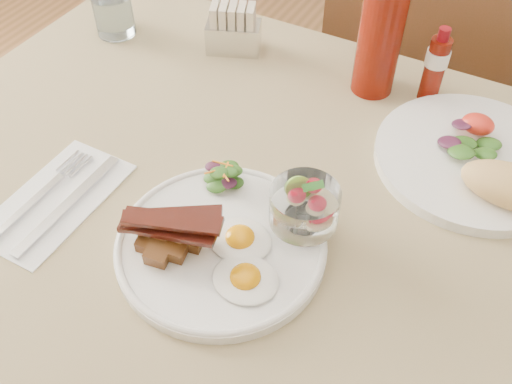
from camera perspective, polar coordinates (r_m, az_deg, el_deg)
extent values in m
cylinder|color=#542D1A|center=(1.53, -10.26, 5.32)|extent=(0.06, 0.06, 0.71)
cube|color=#542D1A|center=(0.82, 5.00, -3.17)|extent=(1.30, 0.85, 0.04)
cube|color=#9B895F|center=(0.81, 5.10, -2.22)|extent=(1.33, 0.88, 0.00)
cylinder|color=#542D1A|center=(1.60, 6.68, 1.52)|extent=(0.04, 0.04, 0.45)
cylinder|color=#542D1A|center=(1.56, 18.85, -3.09)|extent=(0.04, 0.04, 0.45)
cylinder|color=#542D1A|center=(1.86, 11.23, 8.50)|extent=(0.04, 0.04, 0.45)
cylinder|color=#542D1A|center=(1.82, 21.80, 4.67)|extent=(0.04, 0.04, 0.45)
cube|color=#542D1A|center=(1.54, 16.41, 9.63)|extent=(0.42, 0.42, 0.03)
cube|color=#542D1A|center=(1.25, 15.97, 13.36)|extent=(0.42, 0.03, 0.46)
cylinder|color=white|center=(0.76, -3.51, -5.37)|extent=(0.28, 0.28, 0.02)
ellipsoid|color=white|center=(0.71, -1.06, -8.70)|extent=(0.10, 0.10, 0.01)
ellipsoid|color=orange|center=(0.71, -1.07, -8.46)|extent=(0.04, 0.04, 0.02)
ellipsoid|color=white|center=(0.75, -1.61, -4.76)|extent=(0.10, 0.10, 0.01)
ellipsoid|color=orange|center=(0.74, -1.62, -4.51)|extent=(0.04, 0.04, 0.02)
cube|color=brown|center=(0.75, -8.75, -4.12)|extent=(0.03, 0.03, 0.03)
cube|color=brown|center=(0.73, -8.08, -5.69)|extent=(0.03, 0.03, 0.03)
cube|color=brown|center=(0.75, -10.82, -5.02)|extent=(0.03, 0.03, 0.02)
cube|color=brown|center=(0.74, -6.35, -4.83)|extent=(0.03, 0.03, 0.03)
cube|color=brown|center=(0.73, -9.77, -6.11)|extent=(0.03, 0.03, 0.03)
cube|color=brown|center=(0.76, -9.54, -3.37)|extent=(0.03, 0.03, 0.02)
cube|color=brown|center=(0.73, -8.08, -3.99)|extent=(0.03, 0.03, 0.03)
cube|color=brown|center=(0.73, -9.45, -3.95)|extent=(0.03, 0.03, 0.02)
cube|color=brown|center=(0.73, -7.11, -3.85)|extent=(0.03, 0.03, 0.03)
cube|color=#4F190D|center=(0.73, -8.79, -3.38)|extent=(0.13, 0.07, 0.01)
cube|color=#4F190D|center=(0.72, -8.83, -3.77)|extent=(0.13, 0.05, 0.01)
cube|color=#4F190D|center=(0.72, -8.43, -2.46)|extent=(0.12, 0.08, 0.01)
cube|color=#4F190D|center=(0.71, -8.40, -2.87)|extent=(0.13, 0.06, 0.01)
ellipsoid|color=#254F15|center=(0.82, -3.39, 1.02)|extent=(0.04, 0.03, 0.01)
ellipsoid|color=#254F15|center=(0.81, -2.22, 0.93)|extent=(0.04, 0.03, 0.01)
ellipsoid|color=#3B1229|center=(0.83, -3.53, 2.06)|extent=(0.03, 0.03, 0.01)
ellipsoid|color=#254F15|center=(0.80, -3.95, 0.59)|extent=(0.04, 0.03, 0.01)
ellipsoid|color=#254F15|center=(0.81, -4.35, 1.41)|extent=(0.03, 0.03, 0.01)
ellipsoid|color=#3B1229|center=(0.80, -2.77, 0.90)|extent=(0.03, 0.02, 0.01)
ellipsoid|color=#254F15|center=(0.82, -2.73, 2.56)|extent=(0.04, 0.03, 0.01)
ellipsoid|color=#254F15|center=(0.81, -2.25, 2.11)|extent=(0.03, 0.03, 0.01)
ellipsoid|color=#3B1229|center=(0.81, -4.36, 2.58)|extent=(0.03, 0.02, 0.01)
ellipsoid|color=#254F15|center=(0.80, -3.74, 1.94)|extent=(0.03, 0.03, 0.01)
ellipsoid|color=#254F15|center=(0.80, -2.70, 2.01)|extent=(0.03, 0.02, 0.01)
cylinder|color=orange|center=(0.80, -3.04, 2.27)|extent=(0.01, 0.03, 0.01)
cylinder|color=orange|center=(0.81, -3.36, 2.87)|extent=(0.03, 0.01, 0.01)
cylinder|color=orange|center=(0.79, -3.23, 1.77)|extent=(0.03, 0.02, 0.01)
cylinder|color=orange|center=(0.80, -4.08, 2.13)|extent=(0.03, 0.02, 0.01)
cylinder|color=white|center=(0.76, 4.66, -3.68)|extent=(0.05, 0.05, 0.01)
cylinder|color=white|center=(0.75, 4.71, -3.08)|extent=(0.02, 0.02, 0.02)
cylinder|color=white|center=(0.73, 4.87, -1.43)|extent=(0.09, 0.09, 0.05)
cylinder|color=#FFECB4|center=(0.74, 3.96, -1.35)|extent=(0.02, 0.02, 0.01)
cylinder|color=#FFECB4|center=(0.73, 5.89, -2.27)|extent=(0.02, 0.02, 0.01)
cylinder|color=#FFECB4|center=(0.74, 5.19, -0.62)|extent=(0.02, 0.02, 0.01)
cylinder|color=#84B637|center=(0.72, 4.27, 0.16)|extent=(0.04, 0.04, 0.01)
cone|color=red|center=(0.70, 5.84, -1.20)|extent=(0.02, 0.02, 0.03)
cone|color=red|center=(0.71, 3.79, -0.30)|extent=(0.02, 0.02, 0.03)
cone|color=red|center=(0.72, 5.49, 0.78)|extent=(0.02, 0.02, 0.03)
ellipsoid|color=#3A8A31|center=(0.70, 5.39, 0.53)|extent=(0.02, 0.01, 0.00)
ellipsoid|color=#3A8A31|center=(0.70, 6.09, 0.66)|extent=(0.02, 0.01, 0.00)
cylinder|color=white|center=(0.93, 20.84, 3.15)|extent=(0.30, 0.30, 0.02)
ellipsoid|color=#254F15|center=(0.93, 19.99, 4.59)|extent=(0.05, 0.05, 0.01)
ellipsoid|color=#254F15|center=(0.93, 22.26, 4.47)|extent=(0.05, 0.04, 0.01)
ellipsoid|color=#3B1229|center=(0.91, 18.77, 4.74)|extent=(0.05, 0.04, 0.01)
ellipsoid|color=#254F15|center=(0.89, 19.84, 3.78)|extent=(0.05, 0.04, 0.01)
ellipsoid|color=#254F15|center=(0.90, 21.95, 3.57)|extent=(0.04, 0.04, 0.01)
ellipsoid|color=#3B1229|center=(0.94, 19.90, 6.38)|extent=(0.04, 0.04, 0.01)
ellipsoid|color=red|center=(0.95, 21.23, 6.10)|extent=(0.05, 0.04, 0.03)
cylinder|color=#600F05|center=(0.98, 12.24, 14.59)|extent=(0.08, 0.08, 0.19)
cylinder|color=#600F05|center=(1.01, 17.40, 11.57)|extent=(0.04, 0.04, 0.11)
cylinder|color=silver|center=(0.99, 17.70, 12.68)|extent=(0.04, 0.04, 0.03)
cylinder|color=maroon|center=(0.97, 18.29, 14.74)|extent=(0.02, 0.02, 0.02)
cube|color=silver|center=(1.10, -2.25, 15.23)|extent=(0.11, 0.09, 0.05)
cube|color=beige|center=(1.09, -4.10, 16.78)|extent=(0.03, 0.05, 0.06)
cube|color=beige|center=(1.09, -3.20, 16.75)|extent=(0.03, 0.05, 0.06)
cube|color=beige|center=(1.08, -2.30, 16.71)|extent=(0.03, 0.05, 0.06)
cube|color=beige|center=(1.08, -1.40, 16.67)|extent=(0.03, 0.05, 0.06)
cube|color=beige|center=(1.08, -0.50, 16.62)|extent=(0.03, 0.05, 0.06)
cylinder|color=white|center=(1.17, -14.27, 17.93)|extent=(0.08, 0.08, 0.13)
cylinder|color=silver|center=(1.18, -14.03, 16.80)|extent=(0.06, 0.06, 0.07)
cube|color=white|center=(0.87, -19.37, -0.73)|extent=(0.12, 0.22, 0.00)
cube|color=silver|center=(0.85, -18.26, -1.13)|extent=(0.02, 0.21, 0.00)
cube|color=silver|center=(0.87, -21.94, -1.43)|extent=(0.01, 0.14, 0.00)
cube|color=silver|center=(0.92, -18.31, 2.97)|extent=(0.00, 0.05, 0.00)
cube|color=silver|center=(0.91, -17.90, 2.79)|extent=(0.00, 0.05, 0.00)
cube|color=silver|center=(0.90, -17.49, 2.61)|extent=(0.00, 0.05, 0.00)
cube|color=silver|center=(0.90, -17.07, 2.42)|extent=(0.00, 0.05, 0.00)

